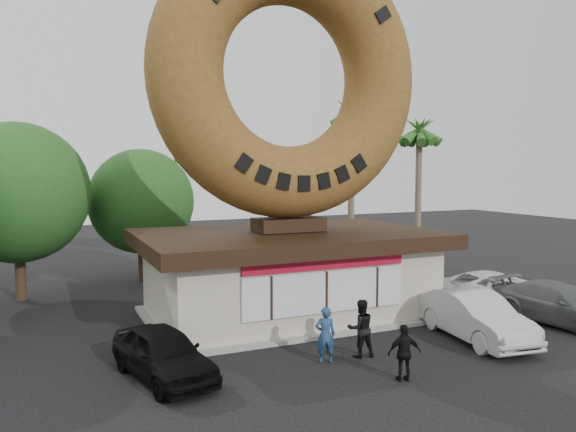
% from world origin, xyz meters
% --- Properties ---
extents(ground, '(90.00, 90.00, 0.00)m').
position_xyz_m(ground, '(0.00, 0.00, 0.00)').
color(ground, black).
rests_on(ground, ground).
extents(donut_shop, '(11.20, 7.20, 3.80)m').
position_xyz_m(donut_shop, '(0.00, 5.98, 1.77)').
color(donut_shop, beige).
rests_on(donut_shop, ground).
extents(giant_donut, '(10.62, 2.71, 10.62)m').
position_xyz_m(giant_donut, '(0.00, 6.00, 9.11)').
color(giant_donut, brown).
rests_on(giant_donut, donut_shop).
extents(tree_west, '(6.00, 6.00, 7.65)m').
position_xyz_m(tree_west, '(-9.50, 13.00, 4.64)').
color(tree_west, '#473321').
rests_on(tree_west, ground).
extents(tree_mid, '(5.20, 5.20, 6.63)m').
position_xyz_m(tree_mid, '(-4.00, 15.00, 4.02)').
color(tree_mid, '#473321').
rests_on(tree_mid, ground).
extents(palm_near, '(2.60, 2.60, 9.75)m').
position_xyz_m(palm_near, '(7.50, 14.00, 8.41)').
color(palm_near, '#726651').
rests_on(palm_near, ground).
extents(palm_far, '(2.60, 2.60, 8.75)m').
position_xyz_m(palm_far, '(11.00, 12.50, 7.48)').
color(palm_far, '#726651').
rests_on(palm_far, ground).
extents(street_lamp, '(2.11, 0.20, 8.00)m').
position_xyz_m(street_lamp, '(-1.86, 16.00, 4.48)').
color(street_lamp, '#59595E').
rests_on(street_lamp, ground).
extents(person_left, '(0.70, 0.55, 1.67)m').
position_xyz_m(person_left, '(-1.17, 0.77, 0.83)').
color(person_left, navy).
rests_on(person_left, ground).
extents(person_center, '(0.96, 0.80, 1.76)m').
position_xyz_m(person_center, '(0.05, 0.79, 0.88)').
color(person_center, black).
rests_on(person_center, ground).
extents(person_right, '(0.97, 0.61, 1.55)m').
position_xyz_m(person_right, '(0.10, -1.35, 0.77)').
color(person_right, black).
rests_on(person_right, ground).
extents(car_black, '(2.55, 4.39, 1.40)m').
position_xyz_m(car_black, '(-5.77, 1.47, 0.70)').
color(car_black, black).
rests_on(car_black, ground).
extents(car_silver, '(2.23, 4.94, 1.57)m').
position_xyz_m(car_silver, '(4.41, 0.67, 0.79)').
color(car_silver, '#B7B8BD').
rests_on(car_silver, ground).
extents(car_grey, '(2.90, 5.35, 1.47)m').
position_xyz_m(car_grey, '(8.60, 0.82, 0.74)').
color(car_grey, '#5D6062').
rests_on(car_grey, ground).
extents(car_white, '(5.34, 2.96, 1.41)m').
position_xyz_m(car_white, '(8.51, 3.92, 0.71)').
color(car_white, silver).
rests_on(car_white, ground).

